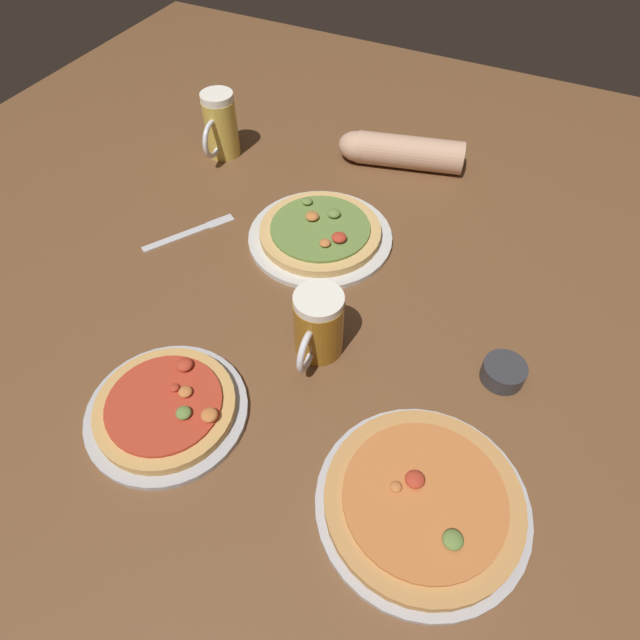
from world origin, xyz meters
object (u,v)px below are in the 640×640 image
(beer_mug_dark, at_px, (220,126))
(diner_arm, at_px, (396,151))
(pizza_plate_far, at_px, (320,234))
(pizza_plate_near, at_px, (166,409))
(ramekin_sauce, at_px, (503,372))
(knife_right, at_px, (189,232))
(pizza_plate_side, at_px, (423,502))
(beer_mug_amber, at_px, (318,325))

(beer_mug_dark, bearing_deg, diner_arm, 19.81)
(pizza_plate_far, distance_m, beer_mug_dark, 0.42)
(pizza_plate_near, relative_size, diner_arm, 0.87)
(pizza_plate_near, bearing_deg, pizza_plate_far, 85.76)
(ramekin_sauce, relative_size, knife_right, 0.39)
(pizza_plate_near, relative_size, pizza_plate_side, 0.85)
(beer_mug_dark, height_order, ramekin_sauce, beer_mug_dark)
(pizza_plate_far, height_order, beer_mug_dark, beer_mug_dark)
(knife_right, xyz_separation_m, diner_arm, (0.32, 0.45, 0.04))
(pizza_plate_far, xyz_separation_m, knife_right, (-0.27, -0.11, -0.01))
(diner_arm, bearing_deg, pizza_plate_side, -66.39)
(pizza_plate_far, bearing_deg, pizza_plate_near, -94.24)
(beer_mug_amber, bearing_deg, pizza_plate_near, -125.37)
(beer_mug_dark, distance_m, beer_mug_amber, 0.68)
(knife_right, bearing_deg, ramekin_sauce, -6.28)
(pizza_plate_side, distance_m, beer_mug_dark, 1.01)
(pizza_plate_near, distance_m, knife_right, 0.46)
(ramekin_sauce, bearing_deg, beer_mug_amber, -165.31)
(pizza_plate_near, relative_size, beer_mug_dark, 1.68)
(pizza_plate_near, xyz_separation_m, pizza_plate_far, (0.04, 0.51, -0.00))
(pizza_plate_near, distance_m, beer_mug_amber, 0.29)
(pizza_plate_far, distance_m, pizza_plate_side, 0.62)
(diner_arm, bearing_deg, knife_right, -125.28)
(beer_mug_amber, height_order, ramekin_sauce, beer_mug_amber)
(pizza_plate_far, relative_size, knife_right, 1.64)
(beer_mug_amber, bearing_deg, diner_arm, 97.77)
(beer_mug_dark, height_order, knife_right, beer_mug_dark)
(ramekin_sauce, bearing_deg, pizza_plate_far, 157.14)
(beer_mug_dark, xyz_separation_m, beer_mug_amber, (0.50, -0.46, -0.01))
(knife_right, bearing_deg, diner_arm, 54.72)
(beer_mug_dark, relative_size, beer_mug_amber, 1.14)
(beer_mug_dark, relative_size, knife_right, 0.84)
(pizza_plate_side, distance_m, knife_right, 0.76)
(pizza_plate_side, bearing_deg, diner_arm, 113.61)
(pizza_plate_side, bearing_deg, pizza_plate_far, 130.28)
(pizza_plate_near, bearing_deg, beer_mug_dark, 115.51)
(pizza_plate_near, xyz_separation_m, pizza_plate_side, (0.44, 0.04, 0.00))
(knife_right, bearing_deg, beer_mug_dark, 108.25)
(pizza_plate_far, height_order, pizza_plate_side, pizza_plate_far)
(pizza_plate_side, height_order, ramekin_sauce, pizza_plate_side)
(pizza_plate_near, bearing_deg, diner_arm, 84.39)
(pizza_plate_far, relative_size, diner_arm, 1.01)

